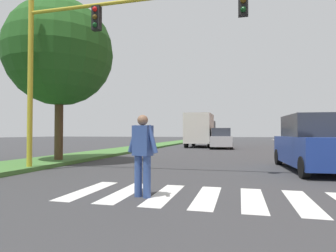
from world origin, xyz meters
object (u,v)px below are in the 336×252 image
object	(u,v)px
sedan_midblock	(221,139)
truck_box_delivery	(201,130)
traffic_light_gantry	(95,41)
tree_mid	(60,53)
suv_crossing	(315,144)
pedestrian_performer	(143,152)

from	to	relation	value
sedan_midblock	truck_box_delivery	distance (m)	3.26
traffic_light_gantry	truck_box_delivery	bearing A→B (deg)	86.99
tree_mid	traffic_light_gantry	world-z (taller)	tree_mid
traffic_light_gantry	suv_crossing	world-z (taller)	traffic_light_gantry
tree_mid	traffic_light_gantry	distance (m)	4.02
pedestrian_performer	sedan_midblock	distance (m)	19.14
traffic_light_gantry	truck_box_delivery	world-z (taller)	traffic_light_gantry
tree_mid	traffic_light_gantry	size ratio (longest dim) A/B	0.82
suv_crossing	sedan_midblock	xyz separation A→B (m)	(-4.13, 13.78, -0.13)
tree_mid	sedan_midblock	xyz separation A→B (m)	(6.14, 13.79, -4.06)
suv_crossing	pedestrian_performer	bearing A→B (deg)	-129.99
sedan_midblock	suv_crossing	bearing A→B (deg)	-73.33
traffic_light_gantry	sedan_midblock	bearing A→B (deg)	79.48
sedan_midblock	pedestrian_performer	bearing A→B (deg)	-91.09
pedestrian_performer	suv_crossing	world-z (taller)	suv_crossing
traffic_light_gantry	sedan_midblock	size ratio (longest dim) A/B	1.89
tree_mid	sedan_midblock	distance (m)	15.63
tree_mid	traffic_light_gantry	xyz separation A→B (m)	(3.11, -2.50, -0.51)
sedan_midblock	tree_mid	bearing A→B (deg)	-113.98
pedestrian_performer	suv_crossing	bearing A→B (deg)	50.01
tree_mid	suv_crossing	world-z (taller)	tree_mid
sedan_midblock	truck_box_delivery	xyz separation A→B (m)	(-2.04, 2.40, 0.83)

